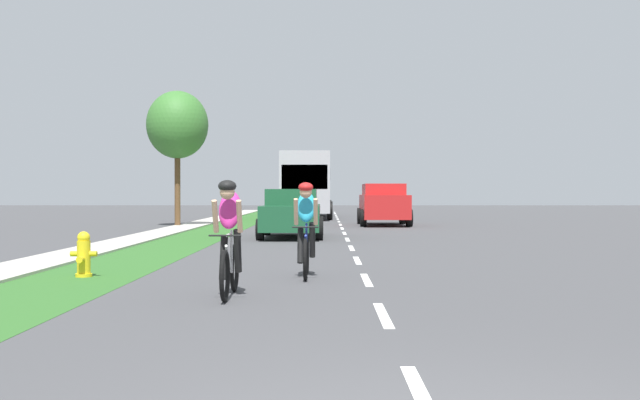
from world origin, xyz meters
The scene contains 11 objects.
ground_plane centered at (0.00, 20.00, 0.00)m, with size 120.00×120.00×0.00m, color #424244.
grass_verge centered at (-4.71, 20.00, 0.00)m, with size 1.96×70.00×0.01m, color #2D6026.
sidewalk_concrete centered at (-6.33, 20.00, 0.00)m, with size 1.28×70.00×0.10m, color #B2ADA3.
lane_markings_center centered at (0.00, 24.00, 0.00)m, with size 0.12×54.30×0.01m.
fire_hydrant_yellow centered at (-4.71, 8.64, 0.37)m, with size 0.44×0.38×0.76m.
cyclist_lead centered at (-1.96, 6.22, 0.81)m, with size 0.42×1.72×1.58m.
cyclist_trailing centered at (-0.98, 8.60, 0.81)m, with size 0.42×1.72×1.58m.
sedan_dark_green centered at (-1.72, 19.78, 0.77)m, with size 1.98×4.30×1.52m.
suv_red centered at (1.86, 28.78, 0.95)m, with size 2.15×4.70×1.79m.
bus_silver centered at (-1.68, 38.76, 1.98)m, with size 2.78×11.60×3.48m.
street_tree_near centered at (-6.84, 27.58, 4.22)m, with size 2.57×2.57×5.66m.
Camera 1 is at (-0.67, -3.97, 1.41)m, focal length 42.52 mm.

